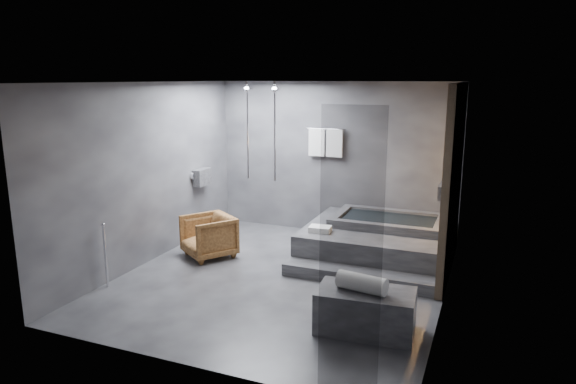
% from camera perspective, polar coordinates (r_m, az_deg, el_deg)
% --- Properties ---
extents(room, '(5.00, 5.04, 2.82)m').
position_cam_1_polar(room, '(7.20, 3.00, 3.55)').
color(room, '#28282A').
rests_on(room, ground).
extents(tub_deck, '(2.20, 2.00, 0.50)m').
position_cam_1_polar(tub_deck, '(8.51, 9.75, -5.46)').
color(tub_deck, '#2C2C2F').
rests_on(tub_deck, ground).
extents(tub_step, '(2.20, 0.36, 0.18)m').
position_cam_1_polar(tub_step, '(7.48, 7.73, -9.26)').
color(tub_step, '#2C2C2F').
rests_on(tub_step, ground).
extents(concrete_bench, '(1.14, 0.69, 0.50)m').
position_cam_1_polar(concrete_bench, '(6.09, 8.60, -12.94)').
color(concrete_bench, '#303032').
rests_on(concrete_bench, ground).
extents(driftwood_chair, '(1.03, 1.04, 0.69)m').
position_cam_1_polar(driftwood_chair, '(8.46, -8.81, -4.87)').
color(driftwood_chair, '#4B2B12').
rests_on(driftwood_chair, ground).
extents(rolled_towel, '(0.60, 0.30, 0.21)m').
position_cam_1_polar(rolled_towel, '(5.93, 8.20, -9.97)').
color(rolled_towel, white).
rests_on(rolled_towel, concrete_bench).
extents(deck_towel, '(0.35, 0.27, 0.09)m').
position_cam_1_polar(deck_towel, '(8.06, 3.59, -4.13)').
color(deck_towel, white).
rests_on(deck_towel, tub_deck).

